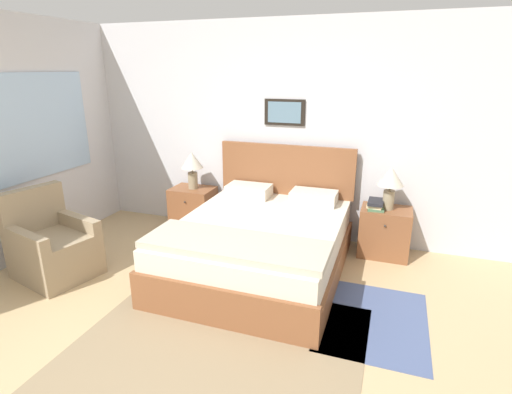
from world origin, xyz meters
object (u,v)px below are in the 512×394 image
nightstand_by_door (384,232)px  table_lamp_by_door (391,180)px  armchair (52,247)px  bed (260,243)px  nightstand_near_window (193,208)px  table_lamp_near_window (192,163)px

nightstand_by_door → table_lamp_by_door: table_lamp_by_door is taller
nightstand_by_door → table_lamp_by_door: 0.61m
armchair → bed: bearing=125.9°
bed → table_lamp_by_door: size_ratio=4.35×
nightstand_near_window → table_lamp_near_window: bearing=-12.7°
table_lamp_by_door → table_lamp_near_window: bearing=180.0°
nightstand_near_window → table_lamp_by_door: size_ratio=1.16×
table_lamp_by_door → nightstand_near_window: bearing=179.9°
nightstand_by_door → table_lamp_near_window: (-2.40, -0.00, 0.61)m
armchair → table_lamp_by_door: bearing=131.0°
armchair → nightstand_by_door: size_ratio=1.60×
armchair → table_lamp_near_window: 1.87m
bed → nightstand_by_door: 1.46m
bed → nightstand_near_window: (-1.21, 0.82, -0.03)m
bed → nightstand_near_window: size_ratio=3.74×
armchair → table_lamp_by_door: 3.62m
bed → nightstand_by_door: size_ratio=3.74×
nightstand_near_window → table_lamp_by_door: bearing=-0.1°
armchair → table_lamp_by_door: size_ratio=1.86×
bed → table_lamp_near_window: 1.56m
nightstand_near_window → table_lamp_by_door: table_lamp_by_door is taller
armchair → nightstand_near_window: size_ratio=1.60×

